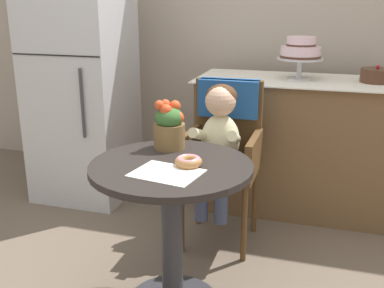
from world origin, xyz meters
TOP-DOWN VIEW (x-y plane):
  - back_wall at (0.00, 1.85)m, footprint 4.80×0.10m
  - cafe_table at (0.00, 0.00)m, footprint 0.72×0.72m
  - wicker_chair at (0.07, 0.76)m, footprint 0.42×0.45m
  - seated_child at (0.07, 0.61)m, footprint 0.27×0.32m
  - paper_napkin at (0.02, -0.12)m, footprint 0.30×0.26m
  - donut_front at (0.08, -0.01)m, footprint 0.12×0.12m
  - flower_vase at (-0.08, 0.21)m, footprint 0.15×0.15m
  - display_counter at (0.55, 1.30)m, footprint 1.56×0.62m
  - tiered_cake_stand at (0.43, 1.30)m, footprint 0.30×0.30m
  - round_layer_cake at (0.91, 1.33)m, footprint 0.20×0.20m
  - refrigerator at (-1.05, 1.10)m, footprint 0.64×0.63m

SIDE VIEW (x-z plane):
  - display_counter at x=0.55m, z-range 0.00..0.90m
  - cafe_table at x=0.00m, z-range 0.15..0.87m
  - wicker_chair at x=0.07m, z-range 0.16..1.12m
  - seated_child at x=0.07m, z-range 0.31..1.04m
  - paper_napkin at x=0.02m, z-range 0.72..0.72m
  - donut_front at x=0.08m, z-range 0.72..0.76m
  - flower_vase at x=-0.08m, z-range 0.71..0.95m
  - refrigerator at x=-1.05m, z-range 0.00..1.70m
  - round_layer_cake at x=0.91m, z-range 0.89..1.00m
  - tiered_cake_stand at x=0.43m, z-range 0.94..1.22m
  - back_wall at x=0.00m, z-range 0.00..2.70m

